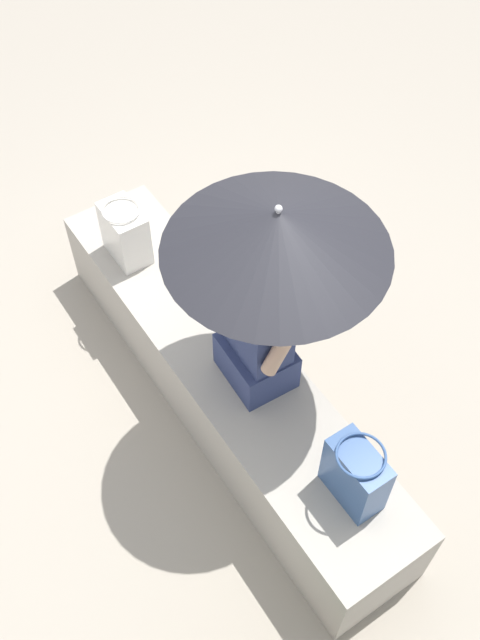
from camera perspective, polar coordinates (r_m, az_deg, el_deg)
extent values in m
plane|color=#9E9384|center=(4.00, -1.11, -6.59)|extent=(14.00, 14.00, 0.00)
cube|color=#A8A093|center=(3.80, -1.17, -4.72)|extent=(2.59, 0.53, 0.49)
cube|color=navy|center=(3.44, 1.29, -3.20)|extent=(0.35, 0.30, 0.22)
cube|color=navy|center=(3.15, 1.40, 0.37)|extent=(0.33, 0.22, 0.48)
sphere|color=tan|center=(2.89, 1.53, 4.48)|extent=(0.20, 0.20, 0.20)
cylinder|color=tan|center=(3.04, 3.39, -1.93)|extent=(0.08, 0.20, 0.32)
cylinder|color=tan|center=(3.24, -0.45, 3.03)|extent=(0.08, 0.20, 0.32)
cylinder|color=#B7B7BC|center=(3.11, 2.62, 1.42)|extent=(0.02, 0.02, 1.07)
cone|color=black|center=(2.78, 2.94, 6.96)|extent=(0.93, 0.93, 0.21)
sphere|color=#B7B7BC|center=(2.70, 3.05, 8.72)|extent=(0.03, 0.03, 0.03)
cube|color=silver|center=(3.94, -9.00, 6.73)|extent=(0.27, 0.17, 0.32)
torus|color=silver|center=(3.82, -9.33, 8.55)|extent=(0.20, 0.20, 0.01)
cube|color=#335184|center=(3.12, 9.04, -11.95)|extent=(0.28, 0.15, 0.33)
torus|color=#335184|center=(2.96, 9.49, -10.45)|extent=(0.21, 0.21, 0.01)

